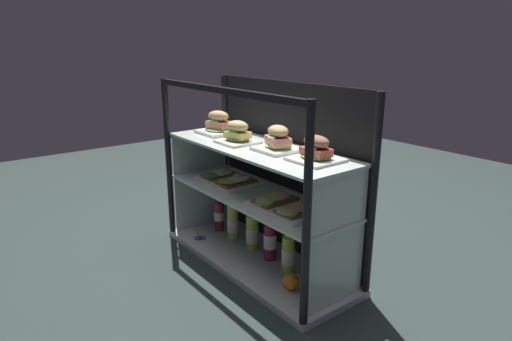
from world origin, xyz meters
TOP-DOWN VIEW (x-y plane):
  - ground_plane at (0.00, 0.00)m, footprint 6.00×6.00m
  - case_base_deck at (0.00, 0.00)m, footprint 1.13×0.41m
  - case_frame at (0.00, 0.11)m, footprint 1.13×0.41m
  - riser_lower_tier at (0.00, 0.00)m, footprint 1.06×0.35m
  - shelf_lower_glass at (0.00, 0.00)m, footprint 1.08×0.36m
  - riser_upper_tier at (0.00, 0.00)m, footprint 1.06×0.35m
  - shelf_upper_glass at (0.00, 0.00)m, footprint 1.08×0.36m
  - plated_roll_sandwich_left_of_center at (-0.37, 0.03)m, footprint 0.20×0.20m
  - plated_roll_sandwich_right_of_center at (-0.11, -0.03)m, footprint 0.17×0.17m
  - plated_roll_sandwich_center at (0.13, 0.03)m, footprint 0.19×0.19m
  - plated_roll_sandwich_far_right at (0.36, 0.04)m, footprint 0.19×0.19m
  - open_sandwich_tray_center at (-0.24, 0.00)m, footprint 0.34×0.26m
  - open_sandwich_tray_near_right_corner at (0.24, -0.02)m, footprint 0.34×0.26m
  - juice_bottle_near_post at (-0.39, 0.03)m, footprint 0.06×0.06m
  - juice_bottle_front_middle at (-0.25, 0.03)m, footprint 0.06×0.06m
  - juice_bottle_back_center at (-0.08, 0.04)m, footprint 0.07×0.07m
  - juice_bottle_back_left at (0.06, 0.04)m, footprint 0.07×0.07m
  - juice_bottle_front_right_end at (0.22, 0.03)m, footprint 0.06×0.06m
  - orange_fruit_beside_bottles at (0.34, -0.06)m, footprint 0.07×0.07m
  - kitchen_scissors at (-0.38, -0.11)m, footprint 0.19×0.12m

SIDE VIEW (x-z plane):
  - ground_plane at x=0.00m, z-range -0.02..0.00m
  - case_base_deck at x=0.00m, z-range 0.00..0.03m
  - kitchen_scissors at x=-0.38m, z-range 0.03..0.04m
  - orange_fruit_beside_bottles at x=0.34m, z-range 0.03..0.11m
  - juice_bottle_front_right_end at x=0.22m, z-range 0.01..0.25m
  - juice_bottle_back_center at x=-0.08m, z-range 0.01..0.25m
  - juice_bottle_near_post at x=-0.39m, z-range 0.01..0.25m
  - juice_bottle_front_middle at x=-0.25m, z-range 0.01..0.26m
  - juice_bottle_back_left at x=0.06m, z-range 0.01..0.26m
  - riser_lower_tier at x=0.00m, z-range 0.03..0.36m
  - shelf_lower_glass at x=0.00m, z-range 0.36..0.37m
  - open_sandwich_tray_center at x=-0.24m, z-range 0.36..0.42m
  - open_sandwich_tray_near_right_corner at x=0.24m, z-range 0.36..0.42m
  - riser_upper_tier at x=0.00m, z-range 0.37..0.60m
  - case_frame at x=0.00m, z-range 0.04..0.95m
  - shelf_upper_glass at x=0.00m, z-range 0.60..0.61m
  - plated_roll_sandwich_far_right at x=0.36m, z-range 0.60..0.71m
  - plated_roll_sandwich_left_of_center at x=-0.37m, z-range 0.60..0.72m
  - plated_roll_sandwich_right_of_center at x=-0.11m, z-range 0.60..0.71m
  - plated_roll_sandwich_center at x=0.13m, z-range 0.60..0.72m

